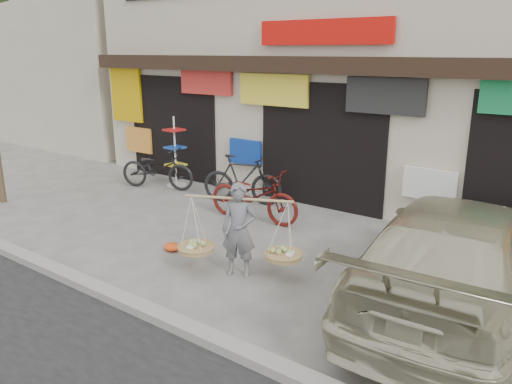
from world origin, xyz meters
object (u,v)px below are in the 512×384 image
Objects in this scene: bike_0 at (157,168)px; display_rack at (175,158)px; bike_2 at (254,195)px; street_vendor at (239,234)px; suv at (460,254)px; bike_1 at (242,179)px.

display_rack reaches higher than bike_0.
display_rack is at bearing 67.74° from bike_2.
bike_2 is at bearing -17.13° from display_rack.
street_vendor is 3.11m from suv.
bike_0 is at bearing 75.77° from bike_2.
bike_2 is at bearing -18.88° from suv.
display_rack is (-7.49, 2.19, -0.03)m from suv.
bike_0 is at bearing 76.36° from bike_1.
suv reaches higher than bike_0.
bike_1 is at bearing -102.11° from bike_0.
bike_2 is at bearing -117.16° from bike_0.
suv is (5.22, -2.01, 0.19)m from bike_1.
suv is 7.81m from display_rack.
suv is at bearing -16.28° from display_rack.
street_vendor is at bearing -153.51° from bike_2.
bike_2 is (-1.35, 2.19, -0.14)m from street_vendor.
display_rack is (-3.20, 0.99, 0.19)m from bike_2.
bike_1 is at bearing 43.77° from bike_2.
bike_2 is 4.46m from suv.
bike_1 is at bearing -4.57° from display_rack.
street_vendor is at bearing -34.94° from display_rack.
bike_1 is 0.35× the size of suv.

